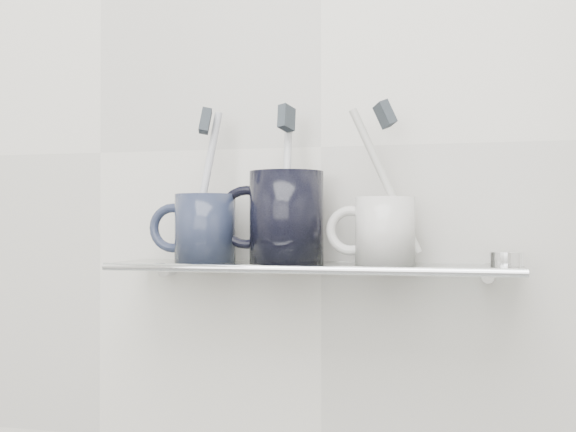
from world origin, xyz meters
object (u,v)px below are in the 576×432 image
(mug_left, at_px, (205,228))
(mug_right, at_px, (385,231))
(mug_center, at_px, (286,217))
(shelf_glass, at_px, (311,267))

(mug_left, distance_m, mug_right, 0.23)
(mug_left, bearing_deg, mug_center, 3.69)
(shelf_glass, bearing_deg, mug_center, 171.27)
(shelf_glass, xyz_separation_m, mug_center, (-0.03, 0.00, 0.06))
(mug_right, bearing_deg, mug_left, -157.90)
(mug_left, xyz_separation_m, mug_center, (0.11, 0.00, 0.01))
(shelf_glass, relative_size, mug_left, 5.76)
(mug_center, bearing_deg, shelf_glass, 1.12)
(shelf_glass, relative_size, mug_right, 6.17)
(shelf_glass, bearing_deg, mug_left, 177.96)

